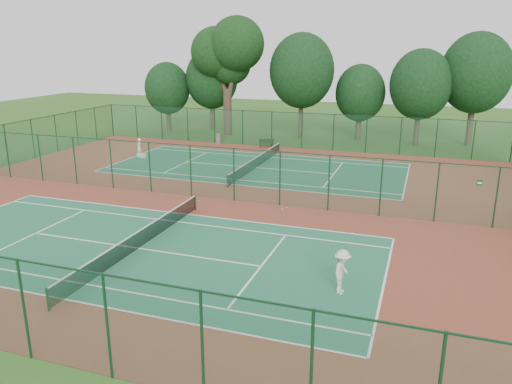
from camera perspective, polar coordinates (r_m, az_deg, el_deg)
ground at (r=33.10m, az=-4.98°, el=-0.72°), size 120.00×120.00×0.00m
red_pad at (r=33.10m, az=-4.98°, el=-0.72°), size 40.00×36.00×0.01m
court_near at (r=25.64m, az=-13.18°, el=-6.31°), size 23.77×10.97×0.01m
court_far at (r=41.18m, az=0.10°, el=2.80°), size 23.77×10.97×0.01m
fence_north at (r=49.26m, az=3.53°, el=7.11°), size 40.00×0.09×3.50m
fence_divider at (r=32.63m, az=-5.05°, el=2.23°), size 40.00×0.09×3.50m
tennis_net_near at (r=25.45m, az=-13.26°, el=-5.21°), size 0.10×12.90×0.97m
tennis_net_far at (r=41.06m, az=0.10°, el=3.51°), size 0.10×12.90×0.97m
player_near at (r=20.67m, az=9.80°, el=-8.97°), size 0.81×1.28×1.88m
player_far at (r=46.28m, az=-13.21°, el=4.96°), size 0.46×0.65×1.67m
trash_bin at (r=51.46m, az=-4.34°, el=6.09°), size 0.64×0.64×1.02m
bench at (r=49.24m, az=1.21°, el=5.62°), size 1.53×0.94×0.91m
kit_bag at (r=46.19m, az=-12.95°, el=4.09°), size 0.96×0.60×0.34m
stray_ball_a at (r=30.85m, az=3.04°, el=-1.89°), size 0.07×0.07×0.07m
stray_ball_b at (r=31.04m, az=3.51°, el=-1.78°), size 0.08×0.08×0.08m
stray_ball_c at (r=32.52m, az=-6.52°, el=-1.01°), size 0.07×0.07×0.07m
big_tree at (r=55.96m, az=-3.23°, el=15.71°), size 8.30×6.08×12.75m
evergreen_row at (r=55.41m, az=5.76°, el=6.25°), size 39.00×5.00×12.00m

